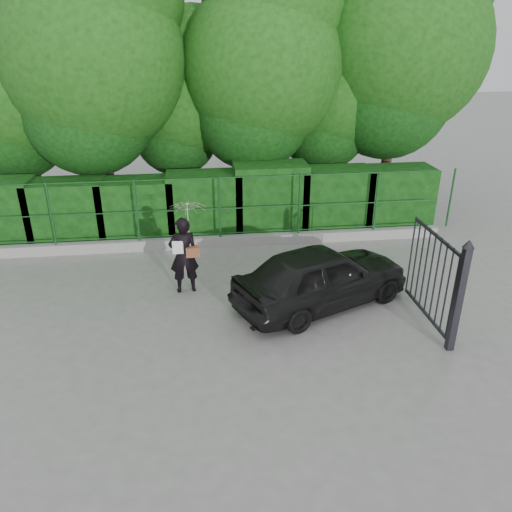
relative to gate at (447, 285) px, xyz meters
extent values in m
plane|color=gray|center=(-4.60, 0.72, -1.19)|extent=(80.00, 80.00, 0.00)
cube|color=#9E9E99|center=(-4.60, 5.22, -1.04)|extent=(14.00, 0.25, 0.30)
cylinder|color=#16461D|center=(-8.80, 5.22, 0.01)|extent=(0.06, 0.06, 1.80)
cylinder|color=#16461D|center=(-6.50, 5.22, 0.01)|extent=(0.06, 0.06, 1.80)
cylinder|color=#16461D|center=(-4.20, 5.22, 0.01)|extent=(0.06, 0.06, 1.80)
cylinder|color=#16461D|center=(-1.90, 5.22, 0.01)|extent=(0.06, 0.06, 1.80)
cylinder|color=#16461D|center=(0.40, 5.22, 0.01)|extent=(0.06, 0.06, 1.80)
cylinder|color=#16461D|center=(2.70, 5.22, 0.01)|extent=(0.06, 0.06, 1.80)
cylinder|color=#16461D|center=(-4.60, 5.22, -0.79)|extent=(13.60, 0.03, 0.03)
cylinder|color=#16461D|center=(-4.60, 5.22, -0.04)|extent=(13.60, 0.03, 0.03)
cylinder|color=#16461D|center=(-4.60, 5.22, 0.86)|extent=(13.60, 0.03, 0.03)
cube|color=black|center=(-8.60, 6.22, -0.27)|extent=(2.20, 1.20, 1.84)
cube|color=black|center=(-6.60, 6.22, -0.28)|extent=(2.20, 1.20, 1.81)
cube|color=black|center=(-4.60, 6.22, -0.23)|extent=(2.20, 1.20, 1.92)
cube|color=black|center=(-2.60, 6.22, -0.11)|extent=(2.20, 1.20, 2.15)
cube|color=black|center=(-0.60, 6.22, -0.22)|extent=(2.20, 1.20, 1.94)
cube|color=black|center=(1.40, 6.22, -0.23)|extent=(2.20, 1.20, 1.91)
cylinder|color=black|center=(-10.10, 8.72, 0.69)|extent=(0.36, 0.36, 3.75)
sphere|color=#14470F|center=(-10.10, 8.72, 2.94)|extent=(4.50, 4.50, 4.50)
cylinder|color=black|center=(-7.60, 7.92, 1.06)|extent=(0.36, 0.36, 4.50)
sphere|color=#14470F|center=(-7.60, 7.92, 3.76)|extent=(5.40, 5.40, 5.40)
cylinder|color=black|center=(-5.10, 9.22, 0.44)|extent=(0.36, 0.36, 3.25)
sphere|color=#14470F|center=(-5.10, 9.22, 2.39)|extent=(3.90, 3.90, 3.90)
cylinder|color=black|center=(-2.60, 8.22, 0.94)|extent=(0.36, 0.36, 4.25)
sphere|color=#14470F|center=(-2.60, 8.22, 3.49)|extent=(5.10, 5.10, 5.10)
cylinder|color=black|center=(-0.10, 8.92, 0.56)|extent=(0.36, 0.36, 3.50)
sphere|color=#14470F|center=(-0.10, 8.92, 2.66)|extent=(4.20, 4.20, 4.20)
cylinder|color=black|center=(1.90, 8.52, 1.19)|extent=(0.36, 0.36, 4.75)
sphere|color=#14470F|center=(1.90, 8.52, 4.04)|extent=(5.70, 5.70, 5.70)
cube|color=#222228|center=(0.00, -0.48, -0.09)|extent=(0.14, 0.14, 2.20)
cone|color=#222228|center=(0.00, -0.48, 1.09)|extent=(0.22, 0.22, 0.16)
cube|color=#222228|center=(0.00, 0.67, -1.04)|extent=(0.05, 2.00, 0.06)
cube|color=#222228|center=(0.00, 0.67, 0.76)|extent=(0.05, 2.00, 0.06)
cylinder|color=#222228|center=(0.00, -0.28, -0.14)|extent=(0.04, 0.04, 1.90)
cylinder|color=#222228|center=(0.00, -0.03, -0.14)|extent=(0.04, 0.04, 1.90)
cylinder|color=#222228|center=(0.00, 0.22, -0.14)|extent=(0.04, 0.04, 1.90)
cylinder|color=#222228|center=(0.00, 0.47, -0.14)|extent=(0.04, 0.04, 1.90)
cylinder|color=#222228|center=(0.00, 0.72, -0.14)|extent=(0.04, 0.04, 1.90)
cylinder|color=#222228|center=(0.00, 0.97, -0.14)|extent=(0.04, 0.04, 1.90)
cylinder|color=#222228|center=(0.00, 1.22, -0.14)|extent=(0.04, 0.04, 1.90)
cylinder|color=#222228|center=(0.00, 1.47, -0.14)|extent=(0.04, 0.04, 1.90)
cylinder|color=#222228|center=(0.00, 1.72, -0.14)|extent=(0.04, 0.04, 1.90)
imported|color=black|center=(-5.20, 2.62, -0.24)|extent=(0.74, 0.53, 1.89)
imported|color=#FFD5D8|center=(-5.05, 2.67, 0.64)|extent=(0.87, 0.89, 0.80)
cube|color=brown|center=(-4.98, 2.54, -0.13)|extent=(0.32, 0.15, 0.24)
cube|color=white|center=(-5.32, 2.50, 0.01)|extent=(0.25, 0.02, 0.32)
imported|color=black|center=(-2.11, 1.61, -0.48)|extent=(4.50, 3.22, 1.42)
camera|label=1|loc=(-4.83, -8.19, 4.63)|focal=35.00mm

